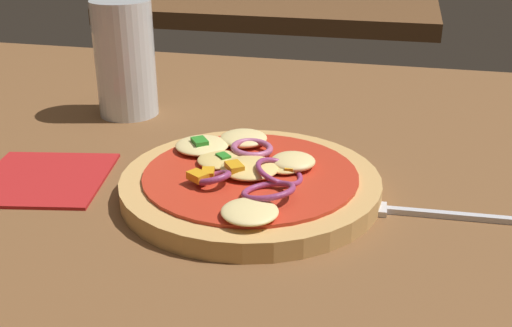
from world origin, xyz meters
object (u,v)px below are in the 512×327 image
(beer_glass, at_px, (126,66))
(napkin, at_px, (44,178))
(pizza, at_px, (250,181))
(fork, at_px, (418,213))

(beer_glass, xyz_separation_m, napkin, (0.00, -0.19, -0.06))
(pizza, xyz_separation_m, beer_glass, (-0.19, 0.17, 0.05))
(pizza, distance_m, napkin, 0.19)
(fork, bearing_deg, beer_glass, 151.83)
(fork, height_order, beer_glass, beer_glass)
(fork, height_order, napkin, fork)
(beer_glass, bearing_deg, fork, -28.17)
(beer_glass, height_order, napkin, beer_glass)
(fork, bearing_deg, napkin, -177.96)
(beer_glass, bearing_deg, pizza, -41.83)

